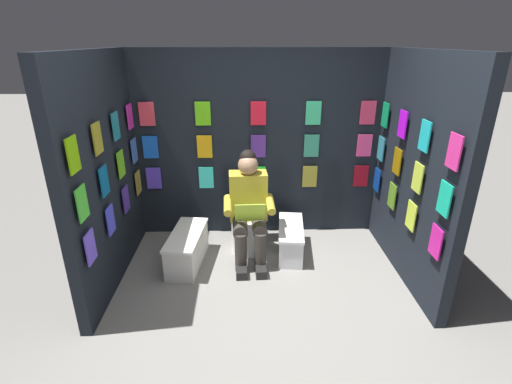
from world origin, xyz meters
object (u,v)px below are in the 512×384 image
object	(u,v)px
comic_longbox_near	(291,239)
comic_longbox_far	(187,248)
person_reading	(249,207)
toilet	(248,221)

from	to	relation	value
comic_longbox_near	comic_longbox_far	size ratio (longest dim) A/B	0.93
person_reading	comic_longbox_near	xyz separation A→B (m)	(-0.46, -0.07, -0.43)
toilet	comic_longbox_near	bearing A→B (deg)	159.42
comic_longbox_near	person_reading	bearing A→B (deg)	14.59
comic_longbox_far	comic_longbox_near	bearing A→B (deg)	-164.24
toilet	comic_longbox_far	world-z (taller)	toilet
person_reading	comic_longbox_far	size ratio (longest dim) A/B	1.50
toilet	comic_longbox_far	distance (m)	0.75
comic_longbox_far	toilet	bearing A→B (deg)	-146.10
toilet	person_reading	xyz separation A→B (m)	(-0.01, 0.23, 0.27)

